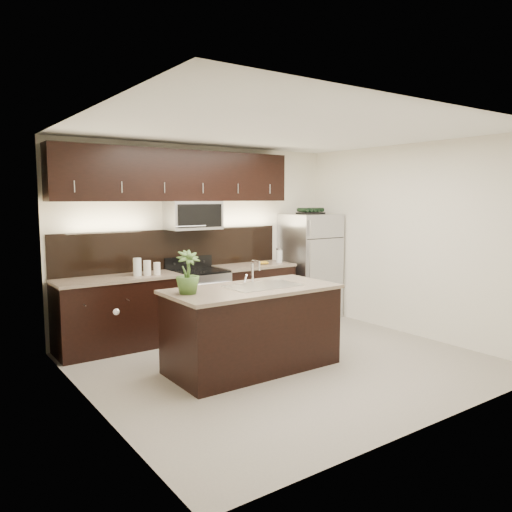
# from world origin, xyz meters

# --- Properties ---
(ground) EXTENTS (4.50, 4.50, 0.00)m
(ground) POSITION_xyz_m (0.00, 0.00, 0.00)
(ground) COLOR gray
(ground) RESTS_ON ground
(room_walls) EXTENTS (4.52, 4.02, 2.71)m
(room_walls) POSITION_xyz_m (-0.11, -0.04, 1.70)
(room_walls) COLOR silver
(room_walls) RESTS_ON ground
(counter_run) EXTENTS (3.51, 0.65, 0.94)m
(counter_run) POSITION_xyz_m (-0.46, 1.69, 0.47)
(counter_run) COLOR black
(counter_run) RESTS_ON ground
(upper_fixtures) EXTENTS (3.49, 0.40, 1.66)m
(upper_fixtures) POSITION_xyz_m (-0.43, 1.84, 2.14)
(upper_fixtures) COLOR black
(upper_fixtures) RESTS_ON counter_run
(island) EXTENTS (1.96, 0.96, 0.94)m
(island) POSITION_xyz_m (-0.43, 0.08, 0.47)
(island) COLOR black
(island) RESTS_ON ground
(sink_faucet) EXTENTS (0.84, 0.50, 0.28)m
(sink_faucet) POSITION_xyz_m (-0.28, 0.09, 0.96)
(sink_faucet) COLOR silver
(sink_faucet) RESTS_ON island
(refrigerator) EXTENTS (0.81, 0.73, 1.68)m
(refrigerator) POSITION_xyz_m (1.80, 1.63, 0.84)
(refrigerator) COLOR #B2B2B7
(refrigerator) RESTS_ON ground
(wine_rack) EXTENTS (0.42, 0.26, 0.10)m
(wine_rack) POSITION_xyz_m (1.80, 1.63, 1.73)
(wine_rack) COLOR black
(wine_rack) RESTS_ON refrigerator
(plant) EXTENTS (0.27, 0.27, 0.46)m
(plant) POSITION_xyz_m (-1.20, 0.16, 1.17)
(plant) COLOR #3A5A24
(plant) RESTS_ON island
(canisters) EXTENTS (0.33, 0.18, 0.23)m
(canisters) POSITION_xyz_m (-1.07, 1.61, 1.04)
(canisters) COLOR silver
(canisters) RESTS_ON counter_run
(french_press) EXTENTS (0.10, 0.10, 0.29)m
(french_press) POSITION_xyz_m (1.17, 1.64, 1.05)
(french_press) COLOR silver
(french_press) RESTS_ON counter_run
(bananas) EXTENTS (0.18, 0.15, 0.05)m
(bananas) POSITION_xyz_m (0.78, 1.61, 0.97)
(bananas) COLOR gold
(bananas) RESTS_ON counter_run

